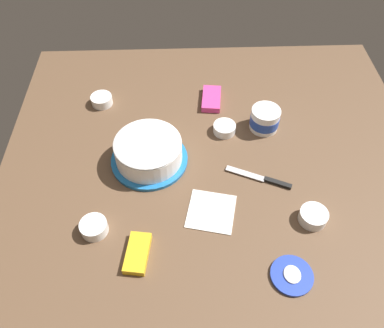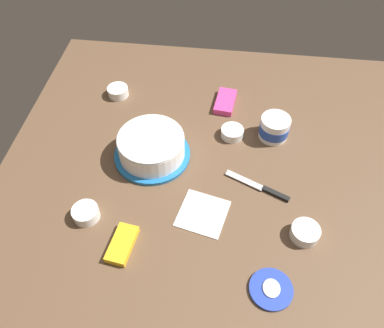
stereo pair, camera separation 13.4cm
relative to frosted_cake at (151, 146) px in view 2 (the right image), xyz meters
name	(u,v)px [view 2 (the right image)]	position (x,y,z in m)	size (l,w,h in m)	color
ground_plane	(214,178)	(-0.08, -0.23, -0.05)	(1.54, 1.54, 0.00)	brown
frosted_cake	(151,146)	(0.00, 0.00, 0.00)	(0.28, 0.28, 0.11)	#1E6BB2
frosting_tub	(274,127)	(0.15, -0.44, -0.01)	(0.11, 0.11, 0.09)	white
frosting_tub_lid	(271,289)	(-0.45, -0.43, -0.05)	(0.13, 0.13, 0.02)	#233DAD
spreading_knife	(263,188)	(-0.10, -0.40, -0.05)	(0.11, 0.22, 0.01)	silver
sprinkle_bowl_blue	(305,232)	(-0.27, -0.53, -0.03)	(0.09, 0.09, 0.04)	white
sprinkle_bowl_pink	(86,213)	(-0.28, 0.16, -0.03)	(0.09, 0.09, 0.04)	white
sprinkle_bowl_yellow	(118,91)	(0.32, 0.21, -0.03)	(0.09, 0.09, 0.04)	white
sprinkle_bowl_rainbow	(232,132)	(0.14, -0.28, -0.03)	(0.09, 0.09, 0.03)	white
candy_box_lower	(225,102)	(0.31, -0.25, -0.04)	(0.14, 0.07, 0.03)	#E53D8E
candy_box_upper	(122,244)	(-0.37, 0.02, -0.04)	(0.13, 0.06, 0.02)	yellow
paper_napkin	(203,213)	(-0.22, -0.21, -0.05)	(0.15, 0.15, 0.01)	white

